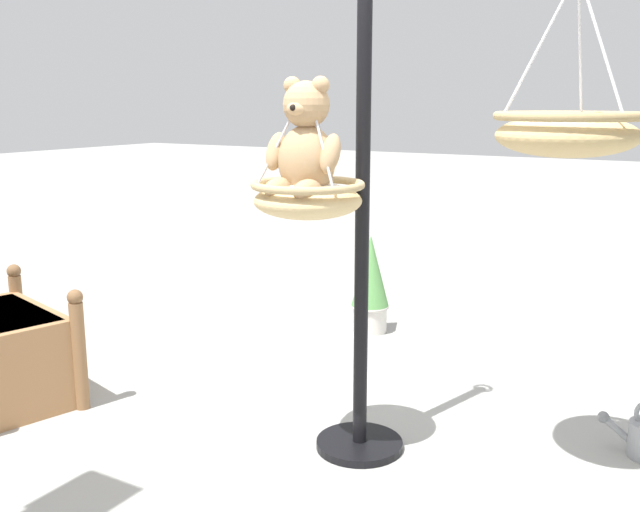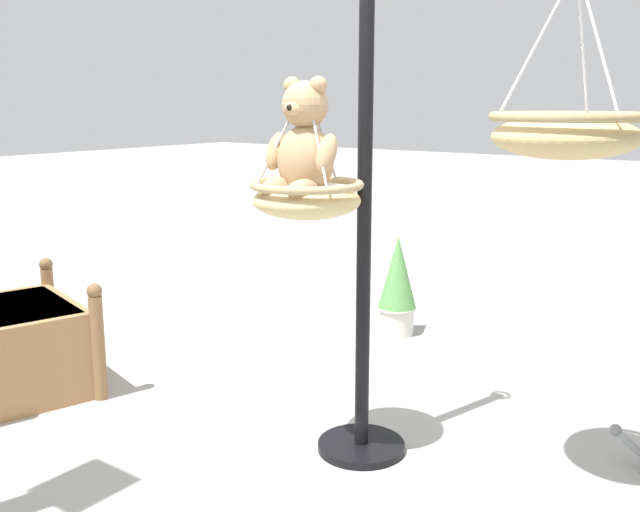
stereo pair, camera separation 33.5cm
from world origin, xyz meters
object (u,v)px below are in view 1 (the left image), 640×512
object	(u,v)px
display_pole_central	(361,295)
hanging_basket_with_teddy	(308,197)
potted_plant_bushy_green	(370,284)
teddy_bear	(305,147)
hanging_basket_left_high	(567,132)

from	to	relation	value
display_pole_central	hanging_basket_with_teddy	distance (m)	0.58
hanging_basket_with_teddy	potted_plant_bushy_green	size ratio (longest dim) A/B	0.80
potted_plant_bushy_green	hanging_basket_with_teddy	bearing A→B (deg)	108.39
hanging_basket_with_teddy	display_pole_central	bearing A→B (deg)	-120.96
hanging_basket_with_teddy	potted_plant_bushy_green	world-z (taller)	hanging_basket_with_teddy
hanging_basket_with_teddy	teddy_bear	world-z (taller)	teddy_bear
teddy_bear	hanging_basket_left_high	world-z (taller)	hanging_basket_left_high
hanging_basket_left_high	teddy_bear	bearing A→B (deg)	16.84
hanging_basket_with_teddy	hanging_basket_left_high	bearing A→B (deg)	-164.39
teddy_bear	hanging_basket_left_high	size ratio (longest dim) A/B	0.73
hanging_basket_with_teddy	hanging_basket_left_high	size ratio (longest dim) A/B	0.83
display_pole_central	potted_plant_bushy_green	size ratio (longest dim) A/B	3.39
hanging_basket_with_teddy	potted_plant_bushy_green	xyz separation A→B (m)	(0.66, -1.97, -0.93)
hanging_basket_with_teddy	potted_plant_bushy_green	bearing A→B (deg)	-71.61
display_pole_central	potted_plant_bushy_green	world-z (taller)	display_pole_central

